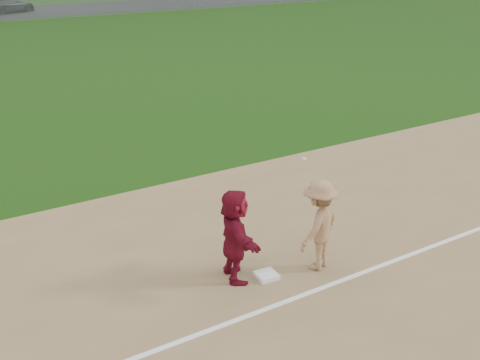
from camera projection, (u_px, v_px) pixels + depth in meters
ground at (285, 272)px, 10.88m from camera, size 160.00×160.00×0.00m
foul_line at (313, 291)px, 10.24m from camera, size 60.00×0.10×0.01m
first_base at (266, 275)px, 10.66m from camera, size 0.41×0.41×0.08m
base_runner at (235, 235)px, 10.36m from camera, size 0.93×1.64×1.69m
car_right at (8, 5)px, 49.38m from camera, size 4.84×3.45×1.30m
first_base_play at (319, 225)px, 10.72m from camera, size 1.25×1.01×2.21m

